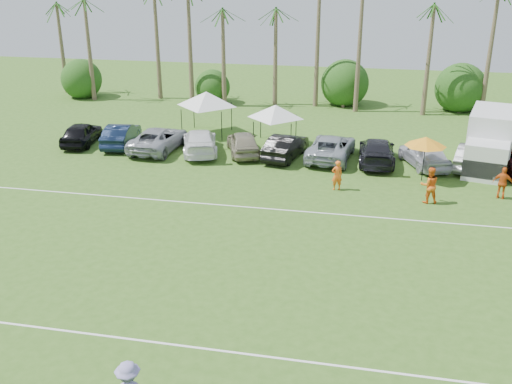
# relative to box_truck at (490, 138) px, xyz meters

# --- Properties ---
(ground) EXTENTS (120.00, 120.00, 0.00)m
(ground) POSITION_rel_box_truck_xyz_m (-15.91, -23.55, -1.84)
(ground) COLOR #365D1B
(ground) RESTS_ON ground
(field_lines) EXTENTS (80.00, 12.10, 0.01)m
(field_lines) POSITION_rel_box_truck_xyz_m (-15.91, -15.55, -1.83)
(field_lines) COLOR white
(field_lines) RESTS_ON ground
(palm_tree_0) EXTENTS (2.40, 2.40, 8.90)m
(palm_tree_0) POSITION_rel_box_truck_xyz_m (-37.91, 14.45, 5.64)
(palm_tree_0) COLOR brown
(palm_tree_0) RESTS_ON ground
(palm_tree_1) EXTENTS (2.40, 2.40, 9.90)m
(palm_tree_1) POSITION_rel_box_truck_xyz_m (-32.91, 14.45, 6.51)
(palm_tree_1) COLOR brown
(palm_tree_1) RESTS_ON ground
(palm_tree_4) EXTENTS (2.40, 2.40, 8.90)m
(palm_tree_4) POSITION_rel_box_truck_xyz_m (-19.91, 14.45, 5.64)
(palm_tree_4) COLOR brown
(palm_tree_4) RESTS_ON ground
(palm_tree_5) EXTENTS (2.40, 2.40, 9.90)m
(palm_tree_5) POSITION_rel_box_truck_xyz_m (-15.91, 14.45, 6.51)
(palm_tree_5) COLOR brown
(palm_tree_5) RESTS_ON ground
(palm_tree_6) EXTENTS (2.40, 2.40, 10.90)m
(palm_tree_6) POSITION_rel_box_truck_xyz_m (-11.91, 14.45, 7.37)
(palm_tree_6) COLOR brown
(palm_tree_6) RESTS_ON ground
(palm_tree_8) EXTENTS (2.40, 2.40, 8.90)m
(palm_tree_8) POSITION_rel_box_truck_xyz_m (-2.91, 14.45, 5.64)
(palm_tree_8) COLOR brown
(palm_tree_8) RESTS_ON ground
(palm_tree_9) EXTENTS (2.40, 2.40, 9.90)m
(palm_tree_9) POSITION_rel_box_truck_xyz_m (2.09, 14.45, 6.51)
(palm_tree_9) COLOR brown
(palm_tree_9) RESTS_ON ground
(bush_tree_0) EXTENTS (4.00, 4.00, 4.00)m
(bush_tree_0) POSITION_rel_box_truck_xyz_m (-34.91, 15.45, -0.04)
(bush_tree_0) COLOR brown
(bush_tree_0) RESTS_ON ground
(bush_tree_1) EXTENTS (4.00, 4.00, 4.00)m
(bush_tree_1) POSITION_rel_box_truck_xyz_m (-21.91, 15.45, -0.04)
(bush_tree_1) COLOR brown
(bush_tree_1) RESTS_ON ground
(bush_tree_2) EXTENTS (4.00, 4.00, 4.00)m
(bush_tree_2) POSITION_rel_box_truck_xyz_m (-9.91, 15.45, -0.04)
(bush_tree_2) COLOR brown
(bush_tree_2) RESTS_ON ground
(bush_tree_3) EXTENTS (4.00, 4.00, 4.00)m
(bush_tree_3) POSITION_rel_box_truck_xyz_m (0.09, 15.45, -0.04)
(bush_tree_3) COLOR brown
(bush_tree_3) RESTS_ON ground
(sideline_player_a) EXTENTS (0.74, 0.63, 1.73)m
(sideline_player_a) POSITION_rel_box_truck_xyz_m (-9.08, -6.05, -0.97)
(sideline_player_a) COLOR orange
(sideline_player_a) RESTS_ON ground
(sideline_player_b) EXTENTS (1.10, 0.93, 2.00)m
(sideline_player_b) POSITION_rel_box_truck_xyz_m (-4.12, -6.99, -0.84)
(sideline_player_b) COLOR orange
(sideline_player_b) RESTS_ON ground
(sideline_player_c) EXTENTS (1.14, 0.73, 1.80)m
(sideline_player_c) POSITION_rel_box_truck_xyz_m (-0.15, -5.60, -0.94)
(sideline_player_c) COLOR #D75917
(sideline_player_c) RESTS_ON ground
(box_truck) EXTENTS (3.97, 7.07, 3.44)m
(box_truck) POSITION_rel_box_truck_xyz_m (0.00, 0.00, 0.00)
(box_truck) COLOR silver
(box_truck) RESTS_ON ground
(canopy_tent_left) EXTENTS (4.65, 4.65, 3.77)m
(canopy_tent_left) POSITION_rel_box_truck_xyz_m (-19.47, 3.69, 1.39)
(canopy_tent_left) COLOR black
(canopy_tent_left) RESTS_ON ground
(canopy_tent_right) EXTENTS (4.07, 4.07, 3.30)m
(canopy_tent_right) POSITION_rel_box_truck_xyz_m (-14.01, 2.15, 0.99)
(canopy_tent_right) COLOR black
(canopy_tent_right) RESTS_ON ground
(market_umbrella) EXTENTS (2.42, 2.42, 2.69)m
(market_umbrella) POSITION_rel_box_truck_xyz_m (-4.21, -3.57, 0.58)
(market_umbrella) COLOR black
(market_umbrella) RESTS_ON ground
(parked_car_0) EXTENTS (2.50, 4.89, 1.59)m
(parked_car_0) POSITION_rel_box_truck_xyz_m (-27.52, -0.66, -1.04)
(parked_car_0) COLOR black
(parked_car_0) RESTS_ON ground
(parked_car_1) EXTENTS (2.34, 5.02, 1.59)m
(parked_car_1) POSITION_rel_box_truck_xyz_m (-24.57, -0.50, -1.04)
(parked_car_1) COLOR #0F1B33
(parked_car_1) RESTS_ON ground
(parked_car_2) EXTENTS (2.98, 5.88, 1.59)m
(parked_car_2) POSITION_rel_box_truck_xyz_m (-21.62, -0.93, -1.04)
(parked_car_2) COLOR #989BA2
(parked_car_2) RESTS_ON ground
(parked_car_3) EXTENTS (3.79, 5.91, 1.59)m
(parked_car_3) POSITION_rel_box_truck_xyz_m (-18.68, -0.94, -1.04)
(parked_car_3) COLOR white
(parked_car_3) RESTS_ON ground
(parked_car_4) EXTENTS (3.38, 5.04, 1.59)m
(parked_car_4) POSITION_rel_box_truck_xyz_m (-15.73, -0.66, -1.04)
(parked_car_4) COLOR gray
(parked_car_4) RESTS_ON ground
(parked_car_5) EXTENTS (2.61, 5.08, 1.59)m
(parked_car_5) POSITION_rel_box_truck_xyz_m (-12.79, -0.91, -1.04)
(parked_car_5) COLOR black
(parked_car_5) RESTS_ON ground
(parked_car_6) EXTENTS (3.20, 5.97, 1.59)m
(parked_car_6) POSITION_rel_box_truck_xyz_m (-9.84, -0.49, -1.04)
(parked_car_6) COLOR #9AA1A9
(parked_car_6) RESTS_ON ground
(parked_car_7) EXTENTS (2.34, 5.54, 1.59)m
(parked_car_7) POSITION_rel_box_truck_xyz_m (-6.89, -0.75, -1.04)
(parked_car_7) COLOR black
(parked_car_7) RESTS_ON ground
(parked_car_8) EXTENTS (3.41, 5.04, 1.59)m
(parked_car_8) POSITION_rel_box_truck_xyz_m (-3.95, -0.90, -1.04)
(parked_car_8) COLOR #B9BAC5
(parked_car_8) RESTS_ON ground
(parked_car_9) EXTENTS (2.93, 5.11, 1.59)m
(parked_car_9) POSITION_rel_box_truck_xyz_m (-1.00, -0.66, -1.04)
(parked_car_9) COLOR slate
(parked_car_9) RESTS_ON ground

